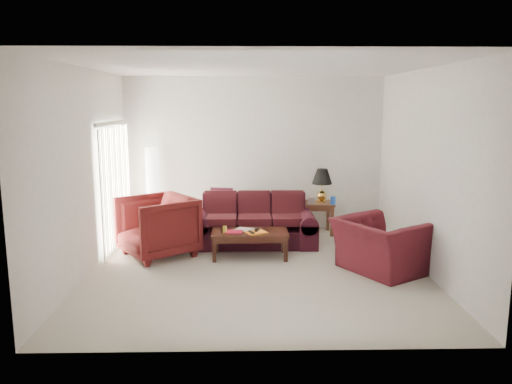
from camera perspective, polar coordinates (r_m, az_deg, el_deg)
The scene contains 19 objects.
floor at distance 7.63m, azimuth 0.14°, elevation -8.91°, with size 5.00×5.00×0.00m, color #BFB6A3.
blinds at distance 8.92m, azimuth -15.81°, elevation 0.64°, with size 0.10×2.00×2.16m, color silver.
sofa at distance 8.82m, azimuth -0.19°, elevation -3.29°, with size 2.17×0.94×0.89m, color black, non-canonical shape.
throw_pillow at distance 9.48m, azimuth -3.97°, elevation -0.78°, with size 0.42×0.12×0.42m, color black.
end_table at distance 9.72m, azimuth 7.11°, elevation -2.95°, with size 0.56×0.56×0.61m, color #53361C, non-canonical shape.
table_lamp at distance 9.65m, azimuth 7.55°, elevation 0.74°, with size 0.38×0.38×0.64m, color gold, non-canonical shape.
clock at distance 9.47m, azimuth 6.36°, elevation -0.98°, with size 0.13×0.05×0.13m, color silver.
blue_canister at distance 9.47m, azimuth 8.80°, elevation -0.97°, with size 0.09×0.09×0.15m, color #1A4BAD.
picture_frame at distance 9.82m, azimuth 5.82°, elevation -0.46°, with size 0.14×0.02×0.17m, color silver.
floor_lamp at distance 9.72m, azimuth -11.73°, elevation 0.17°, with size 0.28×0.28×1.69m, color white, non-canonical shape.
armchair_left at distance 8.34m, azimuth -11.21°, elevation -3.87°, with size 1.07×1.10×1.00m, color #461010.
armchair_right at distance 7.71m, azimuth 14.08°, elevation -5.97°, with size 1.21×1.06×0.79m, color #420F17.
coffee_table at distance 8.19m, azimuth -0.69°, elevation -5.99°, with size 1.24×0.62×0.43m, color black, non-canonical shape.
magazine_red at distance 8.09m, azimuth -2.57°, elevation -4.55°, with size 0.28×0.21×0.02m, color #B7122D.
magazine_white at distance 8.23m, azimuth -1.35°, elevation -4.30°, with size 0.28×0.21×0.02m, color silver.
magazine_orange at distance 8.03m, azimuth 0.04°, elevation -4.65°, with size 0.31×0.23×0.02m, color orange.
remote_a at distance 7.99m, azimuth -0.53°, elevation -4.59°, with size 0.05×0.16×0.02m, color black.
remote_b at distance 8.11m, azimuth 0.13°, elevation -4.37°, with size 0.05×0.16×0.02m, color black.
yellow_glass at distance 8.04m, azimuth -3.59°, elevation -4.30°, with size 0.07×0.07×0.12m, color gold.
Camera 1 is at (-0.18, -7.22, 2.48)m, focal length 35.00 mm.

